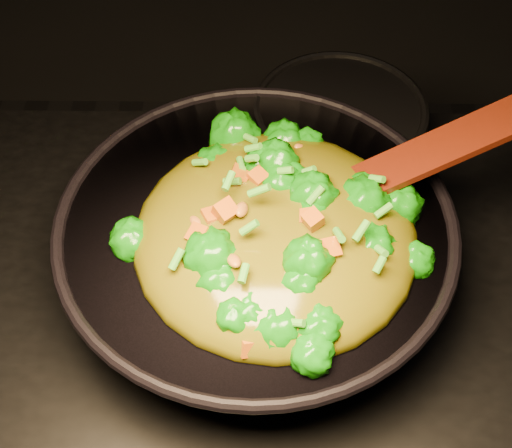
# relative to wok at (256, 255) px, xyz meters

# --- Properties ---
(wok) EXTENTS (0.58, 0.58, 0.13)m
(wok) POSITION_rel_wok_xyz_m (0.00, 0.00, 0.00)
(wok) COLOR black
(wok) RESTS_ON stovetop
(stir_fry) EXTENTS (0.42, 0.42, 0.11)m
(stir_fry) POSITION_rel_wok_xyz_m (0.02, -0.03, 0.12)
(stir_fry) COLOR #147708
(stir_fry) RESTS_ON wok
(spatula) EXTENTS (0.33, 0.13, 0.14)m
(spatula) POSITION_rel_wok_xyz_m (0.16, 0.04, 0.12)
(spatula) COLOR #3B1108
(spatula) RESTS_ON wok
(back_pot) EXTENTS (0.30, 0.30, 0.13)m
(back_pot) POSITION_rel_wok_xyz_m (0.11, 0.21, 0.00)
(back_pot) COLOR black
(back_pot) RESTS_ON stovetop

